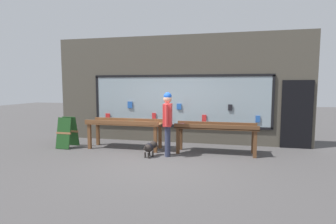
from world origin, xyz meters
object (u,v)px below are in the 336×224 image
Objects in this scene: display_table_left at (125,125)px; sandwich_board_sign at (67,132)px; person_browsing at (168,119)px; small_dog at (150,147)px; display_table_right at (216,130)px.

sandwich_board_sign reaches higher than display_table_left.
display_table_left is at bearing 9.30° from sandwich_board_sign.
small_dog is at bearing 107.68° from person_browsing.
sandwich_board_sign is at bearing -172.37° from display_table_left.
display_table_right is at bearing 4.74° from sandwich_board_sign.
person_browsing is (1.47, -0.55, 0.31)m from display_table_left.
person_browsing reaches higher than display_table_left.
small_dog is (1.03, -0.75, -0.45)m from display_table_left.
sandwich_board_sign is (-3.30, 0.30, -0.55)m from person_browsing.
display_table_right reaches higher than small_dog.
display_table_right is 4.58m from sandwich_board_sign.
display_table_left is at bearing 62.62° from person_browsing.
person_browsing reaches higher than display_table_right.
display_table_left is 1.00× the size of display_table_right.
display_table_left is 1.35m from small_dog.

